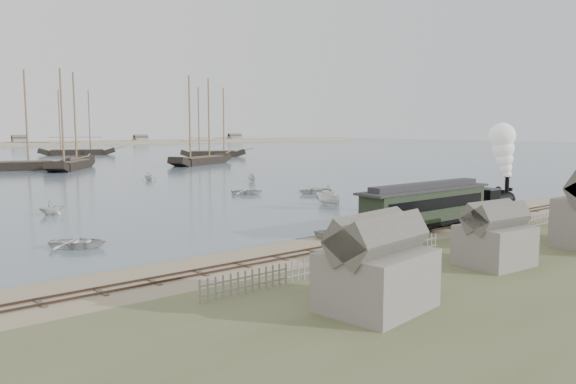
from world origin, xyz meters
TOP-DOWN VIEW (x-y plane):
  - ground at (0.00, 0.00)m, footprint 600.00×600.00m
  - rail_track at (0.00, -2.00)m, footprint 120.00×1.80m
  - picket_fence_west at (-6.50, -7.00)m, footprint 19.00×0.10m
  - picket_fence_east at (12.50, -7.50)m, footprint 15.00×0.10m
  - shed_left at (-10.00, -13.00)m, footprint 5.00×4.00m
  - shed_mid at (2.00, -12.00)m, footprint 4.00×3.50m
  - locomotive at (20.49, -2.00)m, footprint 6.93×2.59m
  - passenger_coach at (8.39, -2.00)m, footprint 14.32×2.76m
  - beached_dinghy at (1.02, 0.60)m, footprint 3.88×4.55m
  - rowboat_0 at (-16.20, 9.33)m, footprint 4.59×4.80m
  - rowboat_1 at (-12.87, 26.48)m, footprint 2.97×3.22m
  - rowboat_2 at (12.70, 14.09)m, footprint 3.58×1.64m
  - rowboat_3 at (11.44, 27.77)m, footprint 4.64×4.89m
  - rowboat_4 at (16.79, 18.53)m, footprint 3.88×4.05m
  - rowboat_5 at (21.95, 41.33)m, footprint 3.70×2.49m
  - rowboat_7 at (10.27, 53.25)m, footprint 2.97×2.63m
  - rowboat_8 at (18.75, 23.19)m, footprint 4.22×5.04m
  - schooner_2 at (-2.31, 90.92)m, footprint 25.04×14.05m
  - schooner_3 at (8.88, 85.81)m, footprint 15.67×18.92m
  - schooner_4 at (37.10, 82.12)m, footprint 20.54×13.40m
  - schooner_5 at (56.95, 108.89)m, footprint 18.45×12.23m
  - schooner_8 at (30.10, 143.91)m, footprint 22.46×13.18m

SIDE VIEW (x-z plane):
  - ground at x=0.00m, z-range 0.00..0.00m
  - picket_fence_west at x=-6.50m, z-range -0.60..0.60m
  - picket_fence_east at x=12.50m, z-range -0.60..0.60m
  - shed_left at x=-10.00m, z-range -2.05..2.05m
  - shed_mid at x=2.00m, z-range -1.80..1.80m
  - rail_track at x=0.00m, z-range -0.04..0.12m
  - beached_dinghy at x=1.02m, z-range 0.00..0.80m
  - rowboat_0 at x=-16.20m, z-range 0.06..0.87m
  - rowboat_3 at x=11.44m, z-range 0.06..0.88m
  - rowboat_8 at x=18.75m, z-range 0.06..0.96m
  - rowboat_5 at x=21.95m, z-range 0.06..1.40m
  - rowboat_2 at x=12.70m, z-range 0.06..1.40m
  - rowboat_1 at x=-12.87m, z-range 0.06..1.47m
  - rowboat_7 at x=10.27m, z-range 0.06..1.50m
  - rowboat_4 at x=16.79m, z-range 0.06..1.71m
  - passenger_coach at x=8.39m, z-range 0.46..3.93m
  - locomotive at x=20.49m, z-range -0.32..8.31m
  - schooner_2 at x=-2.31m, z-range 0.06..20.06m
  - schooner_3 at x=8.88m, z-range 0.06..20.06m
  - schooner_4 at x=37.10m, z-range 0.06..20.06m
  - schooner_5 at x=56.95m, z-range 0.06..20.06m
  - schooner_8 at x=30.10m, z-range 0.06..20.06m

